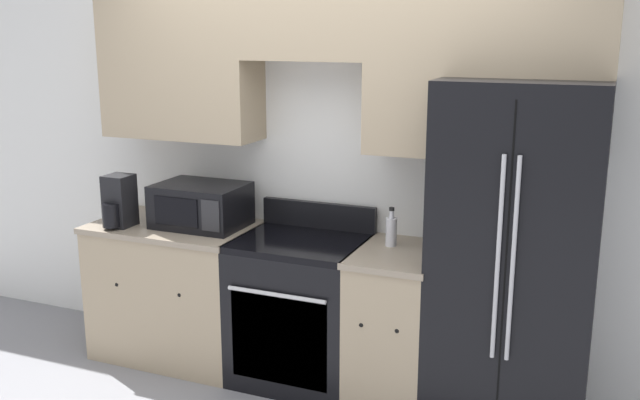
% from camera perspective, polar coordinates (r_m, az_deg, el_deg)
% --- Properties ---
extents(wall_back, '(8.00, 0.39, 2.60)m').
position_cam_1_polar(wall_back, '(4.23, 1.54, 6.01)').
color(wall_back, white).
rests_on(wall_back, ground_plane).
extents(lower_cabinets_left, '(1.03, 0.64, 0.88)m').
position_cam_1_polar(lower_cabinets_left, '(4.72, -11.36, -7.06)').
color(lower_cabinets_left, tan).
rests_on(lower_cabinets_left, ground_plane).
extents(lower_cabinets_right, '(0.46, 0.64, 0.88)m').
position_cam_1_polar(lower_cabinets_right, '(4.13, 6.04, -9.92)').
color(lower_cabinets_right, tan).
rests_on(lower_cabinets_right, ground_plane).
extents(oven_range, '(0.74, 0.65, 1.04)m').
position_cam_1_polar(oven_range, '(4.31, -1.56, -8.72)').
color(oven_range, black).
rests_on(oven_range, ground_plane).
extents(refrigerator, '(0.82, 0.73, 1.84)m').
position_cam_1_polar(refrigerator, '(3.88, 15.33, -4.35)').
color(refrigerator, black).
rests_on(refrigerator, ground_plane).
extents(microwave, '(0.54, 0.41, 0.27)m').
position_cam_1_polar(microwave, '(4.48, -9.50, -0.41)').
color(microwave, black).
rests_on(microwave, lower_cabinets_left).
extents(bottle, '(0.06, 0.06, 0.22)m').
position_cam_1_polar(bottle, '(4.05, 5.72, -2.46)').
color(bottle, silver).
rests_on(bottle, lower_cabinets_right).
extents(coffee_maker, '(0.16, 0.23, 0.32)m').
position_cam_1_polar(coffee_maker, '(4.58, -15.84, -0.24)').
color(coffee_maker, black).
rests_on(coffee_maker, lower_cabinets_left).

